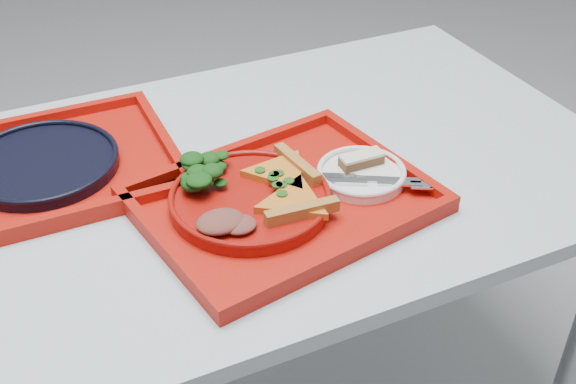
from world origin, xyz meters
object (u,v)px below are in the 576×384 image
at_px(tray_far, 44,171).
at_px(dinner_plate, 250,201).
at_px(tray_main, 284,203).
at_px(dessert_bar, 361,159).
at_px(navy_plate, 43,164).

distance_m(tray_far, dinner_plate, 0.38).
height_order(tray_main, dinner_plate, dinner_plate).
height_order(dinner_plate, dessert_bar, dessert_bar).
xyz_separation_m(navy_plate, dessert_bar, (0.50, -0.24, 0.02)).
bearing_deg(dessert_bar, tray_main, -171.87).
bearing_deg(tray_main, navy_plate, 132.47).
distance_m(tray_main, navy_plate, 0.43).
bearing_deg(tray_main, dessert_bar, -2.42).
height_order(tray_far, dessert_bar, dessert_bar).
xyz_separation_m(dinner_plate, dessert_bar, (0.21, 0.01, 0.02)).
relative_size(tray_far, dessert_bar, 5.96).
distance_m(tray_main, dinner_plate, 0.06).
relative_size(tray_far, navy_plate, 1.73).
xyz_separation_m(dinner_plate, navy_plate, (-0.28, 0.25, -0.00)).
distance_m(tray_far, dessert_bar, 0.55).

